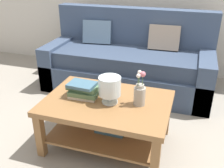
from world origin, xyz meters
The scene contains 6 objects.
ground_plane centered at (0.00, 0.00, 0.00)m, with size 10.00×10.00×0.00m, color gray.
couch centered at (-0.06, 0.87, 0.36)m, with size 2.22×0.90×1.06m.
coffee_table centered at (0.08, -0.42, 0.34)m, with size 1.15×0.80×0.48m.
book_stack_main centered at (-0.16, -0.41, 0.55)m, with size 0.31×0.21×0.14m.
glass_hurricane_vase centered at (0.11, -0.44, 0.63)m, with size 0.20×0.20×0.25m.
flower_pitcher centered at (0.37, -0.40, 0.59)m, with size 0.10×0.10×0.32m.
Camera 1 is at (0.76, -2.36, 1.64)m, focal length 41.36 mm.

